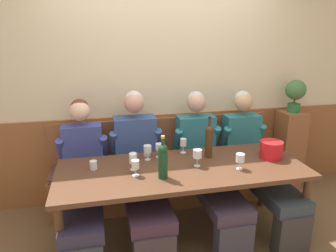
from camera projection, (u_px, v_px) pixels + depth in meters
ground_plane at (186, 248)px, 2.85m from camera, size 6.80×6.80×0.02m
room_wall_back at (161, 76)px, 3.45m from camera, size 6.80×0.08×2.80m
wood_wainscot_panel at (162, 155)px, 3.67m from camera, size 6.80×0.03×0.97m
wall_bench at (166, 178)px, 3.53m from camera, size 2.48×0.42×0.94m
dining_table at (182, 175)px, 2.79m from camera, size 2.18×0.84×0.72m
person_center_right_seat at (83, 175)px, 2.90m from camera, size 0.50×1.26×1.23m
person_center_left_seat at (140, 166)px, 3.03m from camera, size 0.53×1.27×1.29m
person_left_seat at (206, 162)px, 3.16m from camera, size 0.51×1.26×1.26m
person_right_seat at (255, 158)px, 3.27m from camera, size 0.50×1.26×1.24m
ice_bucket at (271, 150)px, 2.95m from camera, size 0.21×0.21×0.16m
wine_bottle_green_tall at (163, 160)px, 2.53m from camera, size 0.08×0.08×0.36m
wine_bottle_amber_mid at (209, 140)px, 2.94m from camera, size 0.07×0.07×0.40m
wine_glass_mid_left at (135, 165)px, 2.58m from camera, size 0.06×0.06×0.14m
wine_glass_right_end at (197, 154)px, 2.76m from camera, size 0.08×0.08×0.16m
wine_glass_mid_right at (159, 147)px, 2.97m from camera, size 0.07×0.07×0.13m
wine_glass_center_rear at (240, 159)px, 2.71m from camera, size 0.07×0.07×0.14m
wine_glass_near_bucket at (133, 158)px, 2.69m from camera, size 0.07×0.07×0.15m
wine_glass_center_front at (183, 143)px, 3.07m from camera, size 0.06×0.06×0.14m
wine_glass_left_end at (148, 150)px, 2.90m from camera, size 0.07×0.07×0.14m
water_tumbler_left at (93, 165)px, 2.72m from camera, size 0.06×0.06×0.08m
water_tumbler_right at (147, 151)px, 3.01m from camera, size 0.07×0.07×0.10m
corner_pedestal at (289, 150)px, 3.83m from camera, size 0.28×0.28×0.96m
potted_plant at (295, 92)px, 3.63m from camera, size 0.23×0.23×0.38m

